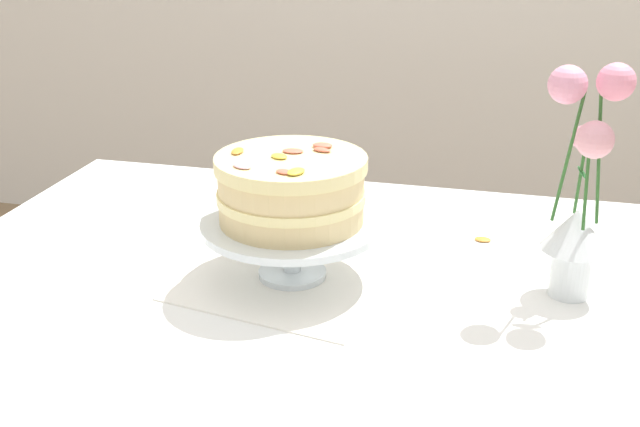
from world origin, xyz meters
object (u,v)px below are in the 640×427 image
Objects in this scene: dining_table at (335,344)px; layer_cake at (291,189)px; cake_stand at (292,231)px; flower_vase at (580,196)px.

layer_cake is at bearing 155.36° from dining_table.
dining_table is 0.20m from cake_stand.
dining_table is 0.44m from flower_vase.
cake_stand is (-0.08, 0.04, 0.17)m from dining_table.
layer_cake is (-0.00, -0.00, 0.07)m from cake_stand.
flower_vase reaches higher than layer_cake.
flower_vase reaches higher than dining_table.
layer_cake reaches higher than dining_table.
layer_cake is 0.43m from flower_vase.
dining_table is 5.91× the size of layer_cake.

